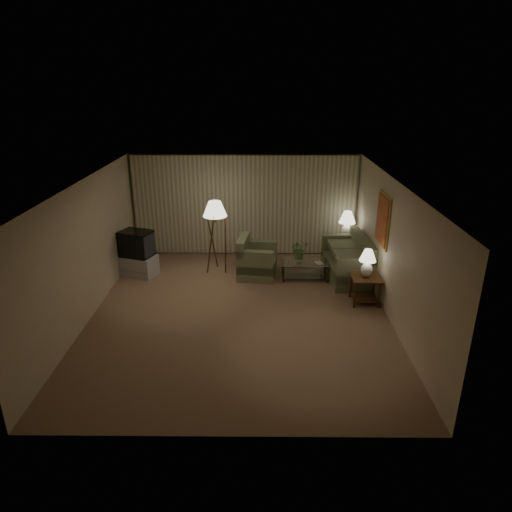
% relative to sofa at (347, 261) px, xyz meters
% --- Properties ---
extents(ground, '(7.00, 7.00, 0.00)m').
position_rel_sofa_xyz_m(ground, '(-2.50, -1.83, -0.40)').
color(ground, brown).
rests_on(ground, ground).
extents(room_shell, '(6.04, 7.02, 2.72)m').
position_rel_sofa_xyz_m(room_shell, '(-2.48, -0.32, 1.35)').
color(room_shell, beige).
rests_on(room_shell, ground).
extents(sofa, '(1.91, 1.11, 0.80)m').
position_rel_sofa_xyz_m(sofa, '(0.00, 0.00, 0.00)').
color(sofa, gray).
rests_on(sofa, ground).
extents(armchair, '(1.16, 1.12, 0.78)m').
position_rel_sofa_xyz_m(armchair, '(-2.16, 0.03, -0.01)').
color(armchair, gray).
rests_on(armchair, ground).
extents(side_table_near, '(0.61, 0.61, 0.60)m').
position_rel_sofa_xyz_m(side_table_near, '(0.15, -1.35, 0.02)').
color(side_table_near, '#331E0D').
rests_on(side_table_near, ground).
extents(side_table_far, '(0.50, 0.42, 0.60)m').
position_rel_sofa_xyz_m(side_table_far, '(0.15, 1.07, -0.00)').
color(side_table_far, '#331E0D').
rests_on(side_table_far, ground).
extents(table_lamp_near, '(0.35, 0.35, 0.61)m').
position_rel_sofa_xyz_m(table_lamp_near, '(0.15, -1.35, 0.56)').
color(table_lamp_near, white).
rests_on(table_lamp_near, side_table_near).
extents(table_lamp_far, '(0.43, 0.43, 0.74)m').
position_rel_sofa_xyz_m(table_lamp_far, '(0.15, 1.07, 0.64)').
color(table_lamp_far, white).
rests_on(table_lamp_far, side_table_far).
extents(coffee_table, '(1.18, 0.64, 0.41)m').
position_rel_sofa_xyz_m(coffee_table, '(-1.01, -0.10, -0.12)').
color(coffee_table, silver).
rests_on(coffee_table, ground).
extents(tv_cabinet, '(1.19, 1.07, 0.50)m').
position_rel_sofa_xyz_m(tv_cabinet, '(-5.05, 0.09, -0.15)').
color(tv_cabinet, '#ADADB0').
rests_on(tv_cabinet, ground).
extents(crt_tv, '(1.06, 0.98, 0.62)m').
position_rel_sofa_xyz_m(crt_tv, '(-5.05, 0.09, 0.41)').
color(crt_tv, black).
rests_on(crt_tv, tv_cabinet).
extents(floor_lamp, '(0.58, 0.58, 1.78)m').
position_rel_sofa_xyz_m(floor_lamp, '(-3.17, 0.35, 0.53)').
color(floor_lamp, '#331E0D').
rests_on(floor_lamp, ground).
extents(ottoman, '(0.72, 0.72, 0.38)m').
position_rel_sofa_xyz_m(ottoman, '(-2.34, 0.80, -0.21)').
color(ottoman, '#9E5435').
rests_on(ottoman, ground).
extents(vase, '(0.15, 0.15, 0.14)m').
position_rel_sofa_xyz_m(vase, '(-1.16, -0.10, 0.09)').
color(vase, white).
rests_on(vase, coffee_table).
extents(flowers, '(0.51, 0.47, 0.47)m').
position_rel_sofa_xyz_m(flowers, '(-1.16, -0.10, 0.39)').
color(flowers, '#537F38').
rests_on(flowers, vase).
extents(book, '(0.22, 0.26, 0.02)m').
position_rel_sofa_xyz_m(book, '(-0.76, -0.20, 0.02)').
color(book, olive).
rests_on(book, coffee_table).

